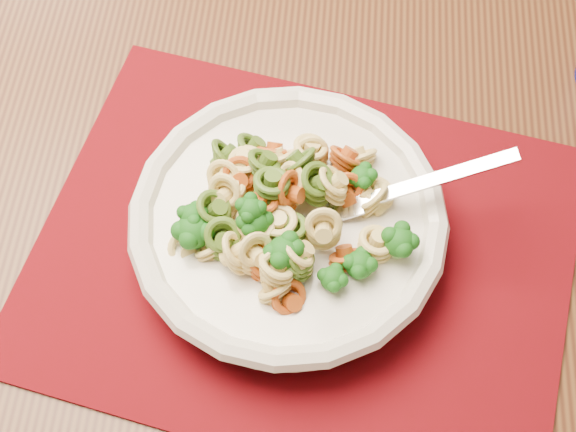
{
  "coord_description": "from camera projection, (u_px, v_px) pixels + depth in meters",
  "views": [
    {
      "loc": [
        0.54,
        -0.9,
        1.3
      ],
      "look_at": [
        0.52,
        -0.6,
        0.76
      ],
      "focal_mm": 50.0,
      "sensor_mm": 36.0,
      "label": 1
    }
  ],
  "objects": [
    {
      "name": "pasta_bowl",
      "position": [
        288.0,
        223.0,
        0.63
      ],
      "size": [
        0.25,
        0.25,
        0.05
      ],
      "color": "silver",
      "rests_on": "placemat"
    },
    {
      "name": "dining_table",
      "position": [
        372.0,
        187.0,
        0.79
      ],
      "size": [
        1.43,
        0.92,
        0.71
      ],
      "rotation": [
        0.0,
        0.0,
        -0.0
      ],
      "color": "#563318",
      "rests_on": "ground"
    },
    {
      "name": "pasta_broccoli_heap",
      "position": [
        288.0,
        212.0,
        0.62
      ],
      "size": [
        0.21,
        0.21,
        0.06
      ],
      "primitive_type": null,
      "color": "#EDDA75",
      "rests_on": "pasta_bowl"
    },
    {
      "name": "fork",
      "position": [
        346.0,
        206.0,
        0.62
      ],
      "size": [
        0.18,
        0.06,
        0.08
      ],
      "primitive_type": null,
      "rotation": [
        0.0,
        -0.35,
        0.22
      ],
      "color": "silver",
      "rests_on": "pasta_bowl"
    },
    {
      "name": "placemat",
      "position": [
        303.0,
        254.0,
        0.65
      ],
      "size": [
        0.49,
        0.41,
        0.0
      ],
      "primitive_type": "cube",
      "rotation": [
        0.0,
        0.0,
        -0.2
      ],
      "color": "#61040F",
      "rests_on": "dining_table"
    }
  ]
}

